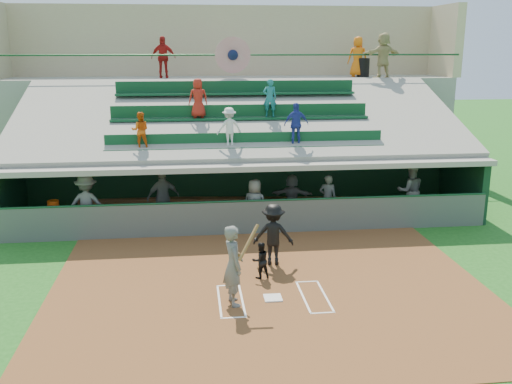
{
  "coord_description": "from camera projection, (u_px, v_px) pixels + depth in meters",
  "views": [
    {
      "loc": [
        -1.89,
        -12.63,
        5.97
      ],
      "look_at": [
        -0.0,
        3.5,
        1.8
      ],
      "focal_mm": 40.0,
      "sensor_mm": 36.0,
      "label": 1
    }
  ],
  "objects": [
    {
      "name": "catcher",
      "position": [
        260.0,
        260.0,
        14.96
      ],
      "size": [
        0.57,
        0.5,
        0.98
      ],
      "primitive_type": "imported",
      "rotation": [
        0.0,
        0.0,
        3.45
      ],
      "color": "black",
      "rests_on": "dirt_slab"
    },
    {
      "name": "dugout_player_d",
      "position": [
        292.0,
        196.0,
        20.17
      ],
      "size": [
        1.51,
        0.79,
        1.56
      ],
      "primitive_type": "imported",
      "rotation": [
        0.0,
        0.0,
        2.9
      ],
      "color": "#555753",
      "rests_on": "dugout_floor"
    },
    {
      "name": "dugout_player_b",
      "position": [
        163.0,
        197.0,
        19.26
      ],
      "size": [
        1.22,
        0.81,
        1.92
      ],
      "primitive_type": "imported",
      "rotation": [
        0.0,
        0.0,
        3.47
      ],
      "color": "#585A55",
      "rests_on": "dugout_floor"
    },
    {
      "name": "concourse_staff_a",
      "position": [
        163.0,
        57.0,
        24.76
      ],
      "size": [
        1.06,
        0.47,
        1.78
      ],
      "primitive_type": "imported",
      "rotation": [
        0.0,
        0.0,
        3.11
      ],
      "color": "#A31512",
      "rests_on": "concourse_slab"
    },
    {
      "name": "batter_at_plate",
      "position": [
        233.0,
        265.0,
        13.33
      ],
      "size": [
        0.93,
        0.81,
        1.95
      ],
      "color": "#51534F",
      "rests_on": "dirt_slab"
    },
    {
      "name": "dugout_floor",
      "position": [
        246.0,
        218.0,
        20.34
      ],
      "size": [
        16.0,
        3.5,
        0.04
      ],
      "primitive_type": "cube",
      "color": "gray",
      "rests_on": "ground"
    },
    {
      "name": "concourse_staff_c",
      "position": [
        383.0,
        55.0,
        24.77
      ],
      "size": [
        1.89,
        1.01,
        1.95
      ],
      "primitive_type": "imported",
      "rotation": [
        0.0,
        0.0,
        3.4
      ],
      "color": "tan",
      "rests_on": "concourse_slab"
    },
    {
      "name": "dugout_player_c",
      "position": [
        255.0,
        204.0,
        18.82
      ],
      "size": [
        0.98,
        0.85,
        1.7
      ],
      "primitive_type": "imported",
      "rotation": [
        0.0,
        0.0,
        2.69
      ],
      "color": "#525450",
      "rests_on": "dugout_floor"
    },
    {
      "name": "grandstand",
      "position": [
        236.0,
        139.0,
        23.39
      ],
      "size": [
        20.4,
        10.4,
        7.8
      ],
      "color": "#535853",
      "rests_on": "ground"
    },
    {
      "name": "water_cooler",
      "position": [
        53.0,
        206.0,
        18.7
      ],
      "size": [
        0.38,
        0.38,
        0.38
      ],
      "primitive_type": "cylinder",
      "color": "#EE4E0E",
      "rests_on": "white_table"
    },
    {
      "name": "dugout_bench",
      "position": [
        239.0,
        203.0,
        21.38
      ],
      "size": [
        13.69,
        1.95,
        0.41
      ],
      "primitive_type": "cube",
      "rotation": [
        0.0,
        0.0,
        -0.11
      ],
      "color": "brown",
      "rests_on": "dugout_floor"
    },
    {
      "name": "white_table",
      "position": [
        58.0,
        220.0,
        18.9
      ],
      "size": [
        0.78,
        0.62,
        0.64
      ],
      "primitive_type": "cube",
      "rotation": [
        0.0,
        0.0,
        -0.1
      ],
      "color": "silver",
      "rests_on": "dugout_floor"
    },
    {
      "name": "trash_bin",
      "position": [
        363.0,
        68.0,
        25.85
      ],
      "size": [
        0.56,
        0.56,
        0.83
      ],
      "primitive_type": "cylinder",
      "color": "black",
      "rests_on": "concourse_slab"
    },
    {
      "name": "concourse_staff_b",
      "position": [
        358.0,
        57.0,
        25.75
      ],
      "size": [
        0.95,
        0.7,
        1.79
      ],
      "primitive_type": "imported",
      "rotation": [
        0.0,
        0.0,
        2.99
      ],
      "color": "orange",
      "rests_on": "concourse_slab"
    },
    {
      "name": "batters_box_chalk",
      "position": [
        273.0,
        298.0,
        13.84
      ],
      "size": [
        2.65,
        1.85,
        0.01
      ],
      "color": "white",
      "rests_on": "dirt_slab"
    },
    {
      "name": "dugout_player_a",
      "position": [
        87.0,
        204.0,
        18.4
      ],
      "size": [
        1.28,
        0.76,
        1.95
      ],
      "primitive_type": "imported",
      "rotation": [
        0.0,
        0.0,
        3.11
      ],
      "color": "#545651",
      "rests_on": "dugout_floor"
    },
    {
      "name": "ground",
      "position": [
        273.0,
        299.0,
        13.85
      ],
      "size": [
        100.0,
        100.0,
        0.0
      ],
      "primitive_type": "plane",
      "color": "#1A5518",
      "rests_on": "ground"
    },
    {
      "name": "home_umpire",
      "position": [
        273.0,
        234.0,
        15.83
      ],
      "size": [
        1.22,
        0.84,
        1.74
      ],
      "primitive_type": "imported",
      "rotation": [
        0.0,
        0.0,
        2.95
      ],
      "color": "black",
      "rests_on": "dirt_slab"
    },
    {
      "name": "dugout_player_e",
      "position": [
        328.0,
        198.0,
        19.78
      ],
      "size": [
        0.67,
        0.53,
        1.63
      ],
      "primitive_type": "imported",
      "rotation": [
        0.0,
        0.0,
        2.89
      ],
      "color": "#575A55",
      "rests_on": "dugout_floor"
    },
    {
      "name": "concourse_slab",
      "position": [
        231.0,
        128.0,
        26.26
      ],
      "size": [
        20.0,
        3.0,
        4.6
      ],
      "primitive_type": "cube",
      "color": "gray",
      "rests_on": "ground"
    },
    {
      "name": "home_plate",
      "position": [
        273.0,
        298.0,
        13.84
      ],
      "size": [
        0.43,
        0.43,
        0.03
      ],
      "primitive_type": "cube",
      "color": "silver",
      "rests_on": "dirt_slab"
    },
    {
      "name": "dugout_player_f",
      "position": [
        410.0,
        191.0,
        20.13
      ],
      "size": [
        1.0,
        0.82,
        1.92
      ],
      "primitive_type": "imported",
      "rotation": [
        0.0,
        0.0,
        3.04
      ],
      "color": "#61635E",
      "rests_on": "dugout_floor"
    },
    {
      "name": "dirt_slab",
      "position": [
        270.0,
        290.0,
        14.33
      ],
      "size": [
        11.0,
        9.0,
        0.02
      ],
      "primitive_type": "cube",
      "color": "brown",
      "rests_on": "ground"
    }
  ]
}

